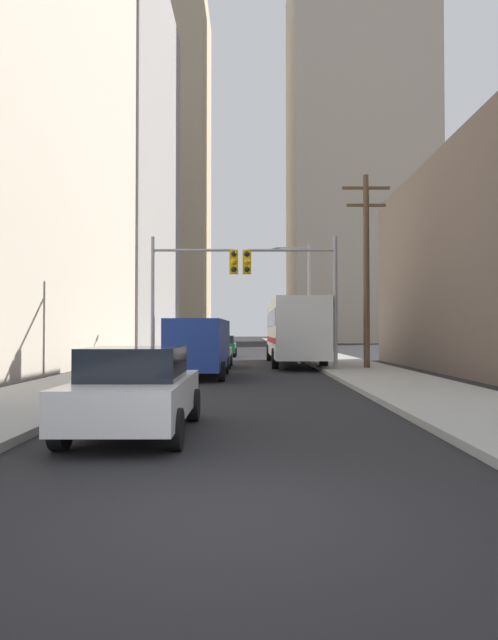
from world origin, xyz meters
TOP-DOWN VIEW (x-y plane):
  - ground_plane at (0.00, 0.00)m, footprint 400.00×400.00m
  - sidewalk_left at (-5.27, 50.00)m, footprint 3.67×160.00m
  - sidewalk_right at (5.27, 50.00)m, footprint 3.67×160.00m
  - city_bus at (2.65, 23.97)m, footprint 2.67×11.51m
  - cargo_van_blue at (-1.72, 15.78)m, footprint 2.17×5.28m
  - sedan_white at (-1.76, 4.18)m, footprint 1.95×4.21m
  - sedan_beige at (-1.63, 21.69)m, footprint 1.95×4.22m
  - sedan_green at (-1.66, 33.55)m, footprint 1.95×4.21m
  - traffic_signal_near_left at (-2.39, 18.41)m, footprint 3.86×0.44m
  - traffic_signal_near_right at (2.24, 18.41)m, footprint 4.19×0.44m
  - utility_pole_right at (5.63, 19.45)m, footprint 2.20×0.28m
  - street_lamp_right at (3.73, 29.80)m, footprint 2.51×0.32m
  - building_left_mid_office at (-15.55, 44.29)m, footprint 15.73×22.81m
  - building_left_far_tower at (-17.77, 91.52)m, footprint 20.78×20.65m
  - building_right_far_highrise at (19.12, 88.90)m, footprint 23.14×22.75m

SIDE VIEW (x-z plane):
  - ground_plane at x=0.00m, z-range 0.00..0.00m
  - sidewalk_left at x=-5.27m, z-range 0.00..0.15m
  - sidewalk_right at x=5.27m, z-range 0.00..0.15m
  - sedan_white at x=-1.76m, z-range 0.01..1.53m
  - sedan_beige at x=-1.63m, z-range 0.01..1.53m
  - sedan_green at x=-1.66m, z-range 0.01..1.53m
  - cargo_van_blue at x=-1.72m, z-range 0.16..2.42m
  - city_bus at x=2.65m, z-range 0.23..3.63m
  - traffic_signal_near_left at x=-2.39m, z-range 1.05..7.05m
  - traffic_signal_near_right at x=2.24m, z-range 1.06..7.06m
  - street_lamp_right at x=3.73m, z-range 0.80..8.30m
  - utility_pole_right at x=5.63m, z-range 0.27..9.31m
  - building_left_mid_office at x=-15.55m, z-range 0.00..35.15m
  - building_left_far_tower at x=-17.77m, z-range 0.00..62.46m
  - building_right_far_highrise at x=19.12m, z-range 0.00..66.86m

